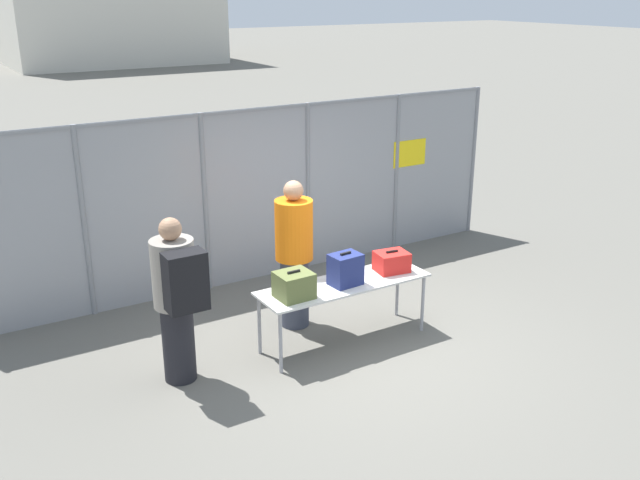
% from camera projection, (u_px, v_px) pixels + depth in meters
% --- Properties ---
extents(ground_plane, '(120.00, 120.00, 0.00)m').
position_uv_depth(ground_plane, '(356.00, 345.00, 8.13)').
color(ground_plane, '#605E56').
extents(fence_section, '(7.83, 0.07, 2.38)m').
position_uv_depth(fence_section, '(259.00, 192.00, 9.65)').
color(fence_section, gray).
rests_on(fence_section, ground_plane).
extents(inspection_table, '(2.02, 0.61, 0.73)m').
position_uv_depth(inspection_table, '(344.00, 288.00, 7.99)').
color(inspection_table, silver).
rests_on(inspection_table, ground_plane).
extents(suitcase_olive, '(0.38, 0.34, 0.31)m').
position_uv_depth(suitcase_olive, '(294.00, 285.00, 7.55)').
color(suitcase_olive, '#566033').
rests_on(suitcase_olive, inspection_table).
extents(suitcase_navy, '(0.36, 0.28, 0.38)m').
position_uv_depth(suitcase_navy, '(345.00, 269.00, 7.87)').
color(suitcase_navy, navy).
rests_on(suitcase_navy, inspection_table).
extents(suitcase_red, '(0.41, 0.34, 0.25)m').
position_uv_depth(suitcase_red, '(392.00, 262.00, 8.27)').
color(suitcase_red, red).
rests_on(suitcase_red, inspection_table).
extents(traveler_hooded, '(0.44, 0.68, 1.76)m').
position_uv_depth(traveler_hooded, '(177.00, 295.00, 7.07)').
color(traveler_hooded, black).
rests_on(traveler_hooded, ground_plane).
extents(security_worker_near, '(0.44, 0.44, 1.80)m').
position_uv_depth(security_worker_near, '(294.00, 253.00, 8.32)').
color(security_worker_near, '#383D4C').
rests_on(security_worker_near, ground_plane).
extents(utility_trailer, '(3.86, 2.22, 0.62)m').
position_uv_depth(utility_trailer, '(265.00, 197.00, 12.49)').
color(utility_trailer, white).
rests_on(utility_trailer, ground_plane).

